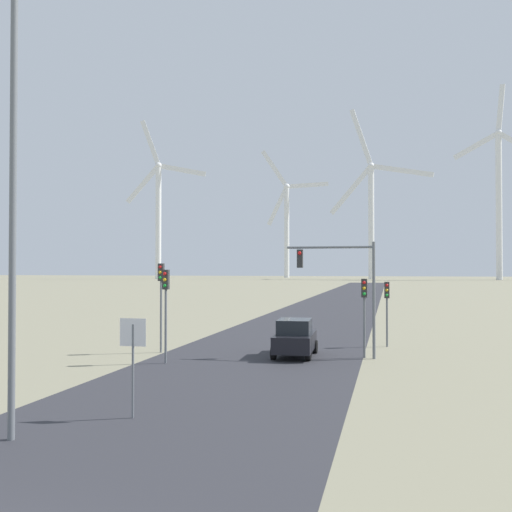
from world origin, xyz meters
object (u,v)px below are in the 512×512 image
object	(u,v)px
car_approaching	(295,338)
wind_turbine_left	(287,220)
wind_turbine_far_left	(158,209)
traffic_light_post_mid_left	(161,288)
wind_turbine_center	(371,207)
traffic_light_post_near_right	(364,300)
streetlamp	(13,148)
traffic_light_post_mid_right	(387,299)
traffic_light_mast_overhead	(342,275)
wind_turbine_right	(499,192)
traffic_light_post_near_left	(166,295)
stop_sign_near	(133,348)

from	to	relation	value
car_approaching	wind_turbine_left	distance (m)	233.77
wind_turbine_far_left	traffic_light_post_mid_left	bearing A→B (deg)	-68.04
wind_turbine_left	wind_turbine_center	size ratio (longest dim) A/B	0.86
traffic_light_post_near_right	streetlamp	bearing A→B (deg)	-117.19
traffic_light_post_mid_right	traffic_light_post_near_right	bearing A→B (deg)	-103.31
traffic_light_post_near_right	traffic_light_mast_overhead	world-z (taller)	traffic_light_mast_overhead
wind_turbine_left	wind_turbine_right	distance (m)	88.12
traffic_light_post_mid_left	wind_turbine_right	size ratio (longest dim) A/B	0.07
traffic_light_mast_overhead	traffic_light_post_mid_left	bearing A→B (deg)	-178.41
traffic_light_post_near_right	wind_turbine_center	bearing A→B (deg)	91.59
streetlamp	wind_turbine_far_left	xyz separation A→B (m)	(-77.70, 202.90, 19.64)
wind_turbine_far_left	wind_turbine_left	size ratio (longest dim) A/B	1.10
streetlamp	traffic_light_post_mid_right	size ratio (longest dim) A/B	3.39
streetlamp	traffic_light_post_near_right	bearing A→B (deg)	62.81
traffic_light_post_mid_left	traffic_light_post_mid_right	distance (m)	12.31
traffic_light_post_near_right	car_approaching	xyz separation A→B (m)	(-3.34, -0.24, -1.88)
car_approaching	wind_turbine_right	distance (m)	204.89
traffic_light_post_near_right	traffic_light_post_mid_right	xyz separation A→B (m)	(1.05, 4.42, -0.18)
traffic_light_post_near_left	traffic_light_post_mid_right	size ratio (longest dim) A/B	1.19
traffic_light_post_near_left	wind_turbine_far_left	bearing A→B (deg)	112.01
traffic_light_mast_overhead	wind_turbine_left	world-z (taller)	wind_turbine_left
traffic_light_post_near_left	traffic_light_mast_overhead	world-z (taller)	traffic_light_mast_overhead
streetlamp	wind_turbine_far_left	distance (m)	218.16
car_approaching	wind_turbine_left	bearing A→B (deg)	99.77
traffic_light_mast_overhead	wind_turbine_right	distance (m)	203.91
traffic_light_post_mid_left	traffic_light_post_mid_right	size ratio (longest dim) A/B	1.28
traffic_light_post_near_right	wind_turbine_far_left	bearing A→B (deg)	114.65
traffic_light_mast_overhead	wind_turbine_center	xyz separation A→B (m)	(-4.50, 199.78, 23.24)
traffic_light_post_near_left	wind_turbine_left	bearing A→B (deg)	98.33
wind_turbine_left	traffic_light_post_mid_right	bearing A→B (deg)	-78.95
streetlamp	stop_sign_near	world-z (taller)	streetlamp
traffic_light_post_near_left	traffic_light_mast_overhead	distance (m)	8.49
traffic_light_post_mid_right	traffic_light_mast_overhead	size ratio (longest dim) A/B	0.64
stop_sign_near	car_approaching	distance (m)	13.22
wind_turbine_far_left	wind_turbine_left	xyz separation A→B (m)	(43.03, 41.84, -1.99)
traffic_light_post_mid_left	traffic_light_mast_overhead	xyz separation A→B (m)	(9.21, 0.26, 0.67)
stop_sign_near	traffic_light_post_mid_right	bearing A→B (deg)	67.95
stop_sign_near	streetlamp	bearing A→B (deg)	-127.45
traffic_light_mast_overhead	traffic_light_post_near_left	bearing A→B (deg)	-155.97
wind_turbine_far_left	wind_turbine_right	xyz separation A→B (m)	(125.22, 10.73, 4.46)
traffic_light_post_mid_left	car_approaching	world-z (taller)	traffic_light_post_mid_left
stop_sign_near	wind_turbine_left	bearing A→B (deg)	98.63
stop_sign_near	wind_turbine_far_left	xyz separation A→B (m)	(-79.78, 200.19, 25.03)
traffic_light_post_near_left	wind_turbine_center	world-z (taller)	wind_turbine_center
stop_sign_near	car_approaching	world-z (taller)	stop_sign_near
car_approaching	wind_turbine_far_left	xyz separation A→B (m)	(-82.50, 187.31, 26.13)
wind_turbine_far_left	wind_turbine_left	distance (m)	60.05
wind_turbine_right	wind_turbine_left	bearing A→B (deg)	159.27
streetlamp	stop_sign_near	bearing A→B (deg)	52.55
traffic_light_post_near_left	traffic_light_post_near_right	xyz separation A→B (m)	(8.76, 3.60, -0.31)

